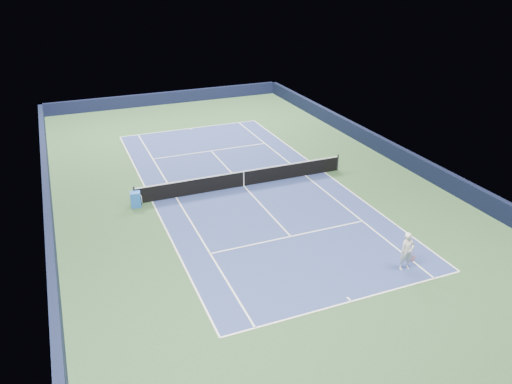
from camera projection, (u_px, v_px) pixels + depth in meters
name	position (u px, v px, depth m)	size (l,w,h in m)	color
ground	(244.00, 186.00, 29.70)	(40.00, 40.00, 0.00)	#2B4C29
wall_far	(167.00, 98.00, 46.04)	(22.00, 0.35, 1.10)	black
wall_right	(395.00, 153.00, 33.17)	(0.35, 40.00, 1.10)	black
wall_left	(48.00, 209.00, 25.75)	(0.35, 40.00, 1.10)	#111833
court_surface	(244.00, 186.00, 29.70)	(10.97, 23.77, 0.01)	navy
baseline_far	(190.00, 128.00, 39.63)	(10.97, 0.08, 0.00)	white
baseline_near	(351.00, 301.00, 19.75)	(10.97, 0.08, 0.00)	white
sideline_doubles_right	(324.00, 172.00, 31.57)	(0.08, 23.77, 0.00)	white
sideline_doubles_left	(152.00, 201.00, 27.81)	(0.08, 23.77, 0.00)	white
sideline_singles_right	(305.00, 175.00, 31.10)	(0.08, 23.77, 0.00)	white
sideline_singles_left	(176.00, 197.00, 28.28)	(0.08, 23.77, 0.00)	white
service_line_far	(211.00, 151.00, 35.05)	(8.23, 0.08, 0.00)	white
service_line_near	(291.00, 236.00, 24.34)	(8.23, 0.08, 0.00)	white
center_service_line	(244.00, 186.00, 29.69)	(0.08, 12.80, 0.00)	white
center_mark_far	(191.00, 129.00, 39.51)	(0.08, 0.30, 0.00)	white
center_mark_near	(349.00, 299.00, 19.88)	(0.08, 0.30, 0.00)	white
tennis_net	(244.00, 178.00, 29.48)	(12.90, 0.10, 1.07)	black
sponsor_cube	(136.00, 199.00, 27.09)	(0.60, 0.56, 0.86)	blue
tennis_player	(407.00, 251.00, 21.46)	(0.82, 1.27, 1.77)	white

